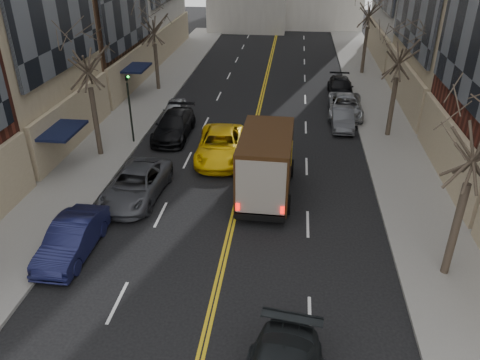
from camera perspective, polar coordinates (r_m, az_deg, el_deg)
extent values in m
cube|color=slate|center=(35.47, -12.77, 7.86)|extent=(4.00, 66.00, 0.15)
cube|color=slate|center=(34.20, 17.31, 6.49)|extent=(4.00, 66.00, 0.15)
cube|color=black|center=(27.36, -21.10, 5.66)|extent=(2.00, 3.00, 0.15)
cube|color=black|center=(28.16, -22.37, 3.72)|extent=(0.20, 3.00, 2.50)
cube|color=black|center=(38.71, -12.73, 13.21)|extent=(2.00, 3.00, 0.15)
cube|color=black|center=(39.28, -13.83, 11.71)|extent=(0.20, 3.00, 2.50)
cylinder|color=#382D23|center=(28.60, -17.16, 6.79)|extent=(0.30, 0.30, 4.05)
cylinder|color=#382D23|center=(40.29, -10.11, 13.44)|extent=(0.30, 0.30, 3.69)
cylinder|color=#382D23|center=(19.36, 24.74, -5.57)|extent=(0.30, 0.30, 3.96)
cylinder|color=#382D23|center=(31.66, 18.01, 8.46)|extent=(0.30, 0.30, 3.78)
cylinder|color=#382D23|center=(45.87, 14.93, 15.04)|extent=(0.30, 0.30, 4.14)
cylinder|color=black|center=(29.87, -13.21, 7.97)|extent=(0.12, 0.12, 3.80)
imported|color=black|center=(29.16, -13.72, 12.29)|extent=(0.15, 0.18, 0.90)
sphere|color=#0CE526|center=(29.03, -13.49, 12.14)|extent=(0.14, 0.14, 0.14)
cube|color=black|center=(23.93, 3.17, -0.51)|extent=(2.37, 6.51, 0.30)
cube|color=black|center=(25.60, 3.71, 4.02)|extent=(2.41, 1.77, 2.12)
cube|color=black|center=(22.76, 3.14, 2.05)|extent=(2.54, 5.00, 3.03)
cube|color=black|center=(21.27, 2.41, -4.52)|extent=(2.33, 0.24, 0.30)
cube|color=red|center=(21.11, -0.30, -3.32)|extent=(0.18, 0.06, 0.35)
cube|color=red|center=(20.95, 5.19, -3.70)|extent=(0.18, 0.06, 0.35)
cube|color=gold|center=(22.66, 0.09, 3.67)|extent=(0.06, 0.91, 0.91)
cube|color=gold|center=(22.49, 6.33, 3.29)|extent=(0.06, 0.91, 0.91)
cylinder|color=black|center=(25.93, 0.97, 1.78)|extent=(0.31, 0.98, 0.97)
cylinder|color=black|center=(25.79, 6.23, 1.44)|extent=(0.31, 0.98, 0.97)
cylinder|color=black|center=(22.60, -0.24, -2.55)|extent=(0.31, 0.98, 0.97)
cylinder|color=black|center=(22.43, 5.81, -2.97)|extent=(0.31, 0.98, 0.97)
imported|color=yellow|center=(27.66, -2.40, 4.25)|extent=(3.00, 5.92, 1.60)
imported|color=black|center=(23.93, 4.77, 0.13)|extent=(0.47, 0.64, 1.62)
imported|color=#121438|center=(20.74, -19.79, -6.74)|extent=(1.64, 4.56, 1.49)
imported|color=#47484E|center=(24.04, -12.57, -0.54)|extent=(2.78, 5.52, 1.50)
imported|color=black|center=(30.92, -8.06, 6.60)|extent=(2.16, 5.27, 1.53)
imported|color=#A4A7AC|center=(33.95, -7.96, 8.41)|extent=(1.91, 3.95, 1.30)
imported|color=#44464B|center=(32.87, 12.36, 7.36)|extent=(1.42, 4.03, 1.33)
imported|color=#A8ABAF|center=(35.08, 12.69, 8.78)|extent=(2.62, 5.33, 1.46)
imported|color=black|center=(39.44, 12.15, 10.96)|extent=(2.00, 4.81, 1.39)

